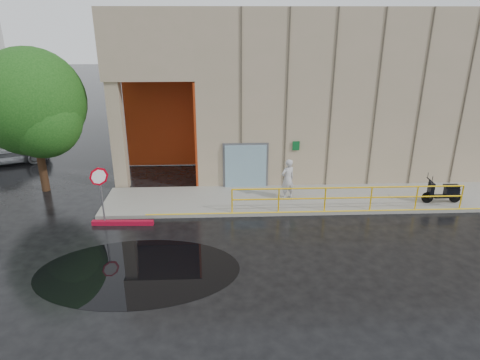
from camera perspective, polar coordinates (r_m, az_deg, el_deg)
The scene contains 11 objects.
ground at distance 14.83m, azimuth 1.22°, elevation -10.07°, with size 120.00×120.00×0.00m, color black.
sidewalk at distance 19.38m, azimuth 12.27°, elevation -2.44°, with size 20.00×3.00×0.15m, color gray.
building at distance 24.61m, azimuth 11.87°, elevation 12.67°, with size 20.00×10.17×8.00m.
guardrail at distance 18.02m, azimuth 14.22°, elevation -2.38°, with size 9.56×0.06×1.03m.
person at distance 18.56m, azimuth 6.37°, elevation 0.12°, with size 0.66×0.43×1.80m, color #B6B6BB.
scooter at distance 20.04m, azimuth 25.52°, elevation -0.78°, with size 1.68×0.55×1.30m.
stop_sign at distance 16.96m, azimuth -18.19°, elevation -0.40°, with size 0.62×0.43×2.39m.
red_curb at distance 17.41m, azimuth -15.36°, elevation -5.52°, with size 2.40×0.18×0.18m, color maroon.
puddle at distance 14.42m, azimuth -13.41°, elevation -11.72°, with size 6.54×4.02×0.01m, color black.
car_a at distance 26.74m, azimuth -29.04°, elevation 3.59°, with size 1.88×4.67×1.59m, color #A6A8AD.
tree_near at distance 20.74m, azimuth -25.79°, elevation 8.79°, with size 4.67×4.67×6.49m.
Camera 1 is at (-0.85, -12.63, 7.73)m, focal length 32.00 mm.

